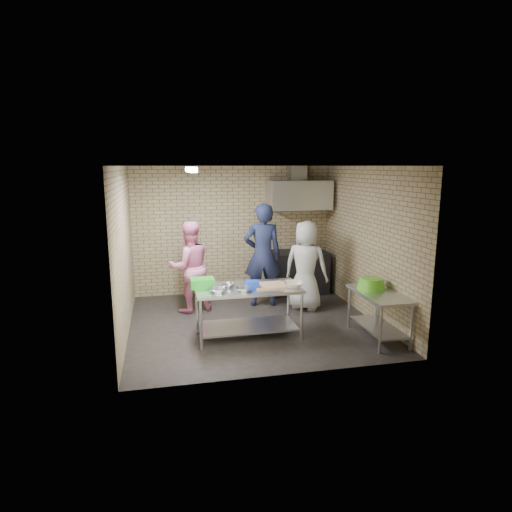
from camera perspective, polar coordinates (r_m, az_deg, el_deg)
The scene contains 25 objects.
floor at distance 7.78m, azimuth -0.41°, elevation -8.65°, with size 4.20×4.20×0.00m, color black.
ceiling at distance 7.30m, azimuth -0.44°, elevation 11.66°, with size 4.20×4.20×0.00m, color black.
back_wall at distance 9.36m, azimuth -2.96°, elevation 3.35°, with size 4.20×0.06×2.70m, color tan.
front_wall at distance 5.52m, azimuth 3.88°, elevation -2.52°, with size 4.20×0.06×2.70m, color tan.
left_wall at distance 7.29m, azimuth -16.80°, elevation 0.48°, with size 0.06×4.00×2.70m, color tan.
right_wall at distance 8.11m, azimuth 14.25°, elevation 1.72°, with size 0.06×4.00×2.70m, color tan.
prep_table at distance 7.04m, azimuth -1.08°, elevation -7.29°, with size 1.66×0.83×0.83m, color silver.
side_counter at distance 7.27m, azimuth 15.61°, elevation -7.45°, with size 0.60×1.20×0.75m, color silver.
stove at distance 9.51m, azimuth 5.50°, elevation -2.08°, with size 1.20×0.70×0.90m, color black.
range_hood at distance 9.31m, azimuth 5.60°, elevation 7.91°, with size 1.30×0.60×0.60m, color silver.
hood_duct at distance 9.43m, azimuth 5.37°, elevation 10.70°, with size 0.35×0.30×0.30m, color #A5A8AD.
wall_shelf at distance 9.60m, azimuth 6.95°, elevation 6.91°, with size 0.80×0.20×0.04m, color #3F2B19.
fluorescent_fixture at distance 7.16m, azimuth -8.45°, elevation 11.05°, with size 0.10×1.25×0.08m, color white.
green_crate at distance 6.91m, azimuth -7.00°, elevation -3.50°, with size 0.37×0.28×0.15m, color green.
blue_tub at distance 6.81m, azimuth -0.51°, elevation -3.76°, with size 0.18×0.18×0.12m, color #1637AC.
cutting_board at distance 6.97m, azimuth 1.77°, elevation -3.81°, with size 0.51×0.39×0.03m, color tan.
mixing_bowl_a at distance 6.64m, azimuth -5.00°, elevation -4.47°, with size 0.26×0.26×0.06m, color silver.
mixing_bowl_b at distance 6.90m, azimuth -3.62°, elevation -3.82°, with size 0.20×0.20×0.06m, color #A8A9AF.
mixing_bowl_c at distance 6.68m, azimuth -1.56°, elevation -4.35°, with size 0.24×0.24×0.06m, color #B1B3B9.
ceramic_bowl at distance 6.93m, azimuth 4.85°, elevation -3.71°, with size 0.32×0.32×0.08m, color beige.
green_basin at distance 7.34m, azimuth 14.76°, elevation -3.46°, with size 0.46×0.46×0.17m, color #59C626, non-canonical shape.
bottle_green at distance 9.64m, azimuth 7.81°, elevation 7.48°, with size 0.06×0.06×0.15m, color green.
man_navy at distance 8.49m, azimuth 0.86°, elevation 0.14°, with size 0.73×0.48×2.01m, color #141734.
woman_pink at distance 8.25m, azimuth -8.62°, elevation -1.41°, with size 0.83×0.65×1.71m, color pink.
woman_white at distance 8.35m, azimuth 6.50°, elevation -1.23°, with size 0.83×0.54×1.70m, color silver.
Camera 1 is at (-1.51, -7.14, 2.70)m, focal length 30.77 mm.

